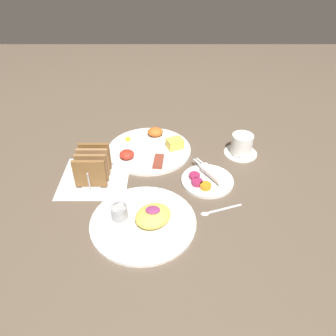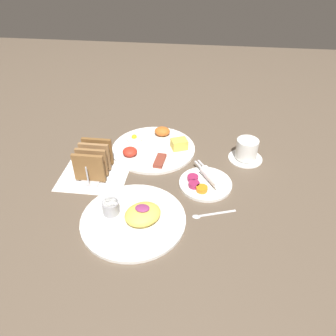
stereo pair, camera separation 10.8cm
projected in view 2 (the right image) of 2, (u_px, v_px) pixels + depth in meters
ground_plane at (154, 179)px, 1.08m from camera, size 3.00×3.00×0.00m
napkin_flat at (96, 172)px, 1.11m from camera, size 0.22×0.22×0.00m
plate_breakfast at (154, 147)px, 1.22m from camera, size 0.31×0.31×0.05m
plate_condiments at (206, 182)px, 1.05m from camera, size 0.17×0.18×0.04m
plate_foreground at (134, 217)px, 0.92m from camera, size 0.30×0.30×0.06m
toast_rack at (94, 160)px, 1.08m from camera, size 0.10×0.15×0.10m
coffee_cup at (247, 150)px, 1.15m from camera, size 0.12×0.12×0.08m
teaspoon at (207, 214)px, 0.95m from camera, size 0.13×0.05×0.01m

